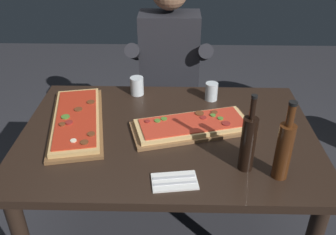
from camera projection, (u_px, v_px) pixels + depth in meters
name	position (u px, v px, depth m)	size (l,w,h in m)	color
dining_table	(168.00, 148.00, 1.81)	(1.40, 0.96, 0.74)	black
pizza_rectangular_front	(192.00, 126.00, 1.77)	(0.62, 0.38, 0.05)	brown
pizza_rectangular_left	(77.00, 120.00, 1.81)	(0.37, 0.67, 0.05)	brown
wine_bottle_dark	(248.00, 142.00, 1.46)	(0.06, 0.06, 0.34)	black
oil_bottle_amber	(284.00, 149.00, 1.42)	(0.06, 0.06, 0.34)	#47230F
tumbler_near_camera	(211.00, 92.00, 2.01)	(0.07, 0.07, 0.10)	silver
tumbler_far_side	(137.00, 87.00, 2.07)	(0.07, 0.07, 0.10)	silver
napkin_cutlery_set	(175.00, 181.00, 1.45)	(0.19, 0.13, 0.01)	white
diner_chair	(170.00, 95.00, 2.62)	(0.44, 0.44, 0.87)	black
seated_diner	(169.00, 69.00, 2.39)	(0.53, 0.41, 1.33)	#23232D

